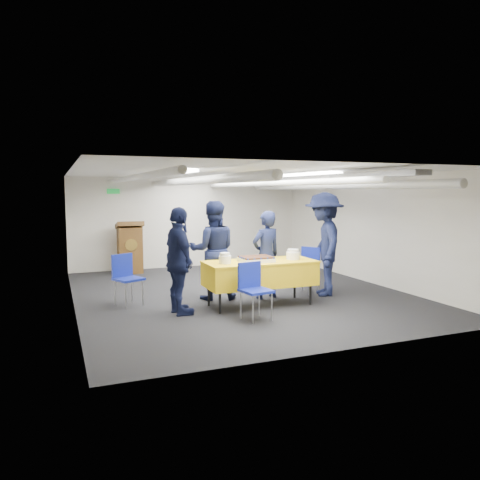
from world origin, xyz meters
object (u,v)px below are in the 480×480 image
Objects in this scene: serving_table at (260,273)px; sheet_cake at (256,259)px; chair_near at (253,285)px; sailor_d at (324,244)px; sailor_c at (179,261)px; sailor_a at (266,255)px; sailor_b at (213,250)px; podium at (130,247)px; chair_right at (308,265)px; chair_left at (126,274)px.

sheet_cake is at bearing -150.94° from serving_table.
sailor_d reaches higher than chair_near.
sailor_c is at bearing -177.55° from serving_table.
sailor_a is 0.83× the size of sailor_d.
sailor_c is at bearing -179.68° from sheet_cake.
sailor_a is 1.83m from sailor_c.
chair_near is at bearing 45.49° from sailor_a.
sheet_cake is 1.33m from sailor_c.
sheet_cake reaches higher than serving_table.
sailor_c is (-1.76, -0.52, 0.05)m from sailor_a.
sailor_c is (-0.83, -0.83, -0.04)m from sailor_b.
podium is at bearing -2.76° from sailor_c.
sailor_b is (-1.90, 0.14, 0.36)m from chair_right.
chair_near reaches higher than serving_table.
sailor_c reaches higher than podium.
chair_right is at bearing -80.68° from sailor_c.
sailor_d reaches higher than chair_left.
sailor_a is 1.14m from sailor_d.
podium is 4.94m from chair_near.
sailor_d reaches higher than sailor_c.
sailor_c is at bearing 145.42° from chair_near.
chair_right is 0.45× the size of sailor_d.
serving_table is 1.52× the size of podium.
sheet_cake is at bearing 62.87° from chair_near.
chair_right is at bearing 25.73° from serving_table.
sailor_d reaches higher than sailor_a.
sailor_a is at bearing -170.21° from chair_right.
sailor_c reaches higher than chair_right.
chair_left is at bearing 134.98° from chair_near.
chair_near is at bearing -121.22° from serving_table.
podium is at bearing 80.13° from chair_left.
chair_left is at bearing -78.21° from sailor_d.
podium is at bearing -119.32° from sailor_d.
sailor_c reaches higher than sailor_a.
chair_right is at bearing 37.96° from chair_near.
chair_left is (-3.43, 0.31, 0.00)m from chair_right.
sailor_b reaches higher than sailor_a.
sailor_a reaches higher than serving_table.
sheet_cake is 0.67m from sailor_a.
chair_right is at bearing -50.09° from podium.
sailor_c is at bearing -87.92° from podium.
sailor_d is (0.14, -0.33, 0.44)m from chair_right.
sailor_b reaches higher than chair_left.
sailor_d reaches higher than chair_right.
sailor_d is (3.57, -0.64, 0.44)m from chair_left.
chair_right is 0.49× the size of sailor_b.
chair_left is 2.51m from sailor_a.
sailor_d reaches higher than sailor_b.
chair_near is at bearing -142.04° from chair_right.
sheet_cake is 0.34× the size of sailor_a.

